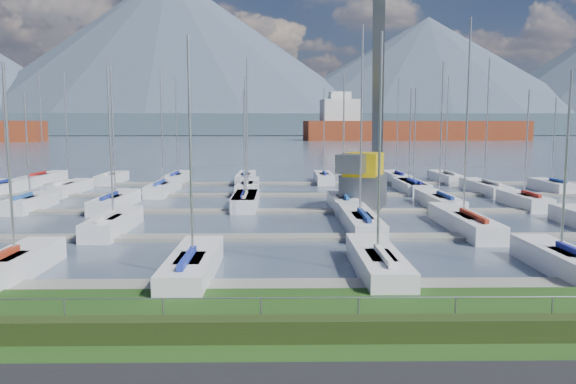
{
  "coord_description": "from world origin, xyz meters",
  "views": [
    {
      "loc": [
        -0.4,
        -16.64,
        6.51
      ],
      "look_at": [
        0.0,
        12.0,
        3.0
      ],
      "focal_mm": 35.0,
      "sensor_mm": 36.0,
      "label": 1
    }
  ],
  "objects": [
    {
      "name": "path",
      "position": [
        0.0,
        -3.0,
        0.01
      ],
      "size": [
        160.0,
        2.0,
        0.04
      ],
      "primitive_type": "cube",
      "color": "black",
      "rests_on": "grass"
    },
    {
      "name": "water",
      "position": [
        0.0,
        260.0,
        -0.4
      ],
      "size": [
        800.0,
        540.0,
        0.2
      ],
      "primitive_type": "cube",
      "color": "#49566A"
    },
    {
      "name": "hedge",
      "position": [
        0.0,
        -0.4,
        0.35
      ],
      "size": [
        80.0,
        0.7,
        0.7
      ],
      "primitive_type": "cube",
      "color": "#263613",
      "rests_on": "grass"
    },
    {
      "name": "fence",
      "position": [
        0.0,
        0.0,
        1.2
      ],
      "size": [
        80.0,
        0.04,
        0.04
      ],
      "primitive_type": "cylinder",
      "rotation": [
        0.0,
        1.57,
        0.0
      ],
      "color": "gray",
      "rests_on": "grass"
    },
    {
      "name": "foothill",
      "position": [
        0.0,
        330.0,
        6.0
      ],
      "size": [
        900.0,
        80.0,
        12.0
      ],
      "primitive_type": "cube",
      "color": "#475A67",
      "rests_on": "water"
    },
    {
      "name": "mountains",
      "position": [
        7.35,
        404.62,
        46.68
      ],
      "size": [
        1190.0,
        360.0,
        115.0
      ],
      "color": "#40485E",
      "rests_on": "water"
    },
    {
      "name": "docks",
      "position": [
        0.0,
        26.0,
        -0.22
      ],
      "size": [
        90.0,
        41.6,
        0.25
      ],
      "color": "slate",
      "rests_on": "water"
    },
    {
      "name": "crane",
      "position": [
        6.64,
        28.7,
        5.33
      ],
      "size": [
        5.84,
        13.49,
        22.35
      ],
      "rotation": [
        0.0,
        0.0,
        -0.36
      ],
      "color": "#5B5D63",
      "rests_on": "water"
    },
    {
      "name": "cargo_ship_mid",
      "position": [
        50.77,
        212.48,
        3.63
      ],
      "size": [
        91.93,
        24.98,
        21.5
      ],
      "rotation": [
        0.0,
        0.0,
        0.08
      ],
      "color": "maroon",
      "rests_on": "water"
    },
    {
      "name": "sailboat_fleet",
      "position": [
        -2.47,
        29.06,
        5.47
      ],
      "size": [
        75.42,
        49.61,
        13.57
      ],
      "color": "navy",
      "rests_on": "water"
    }
  ]
}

